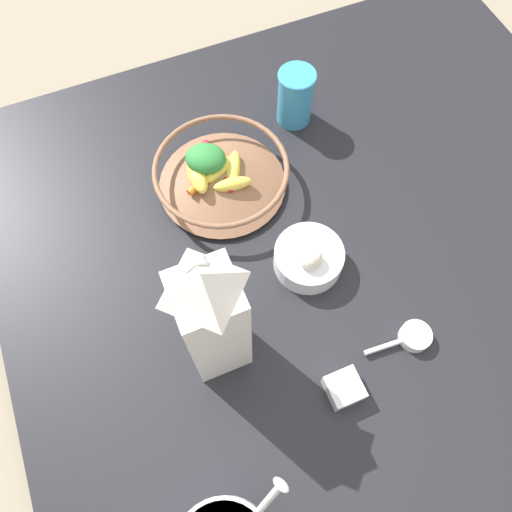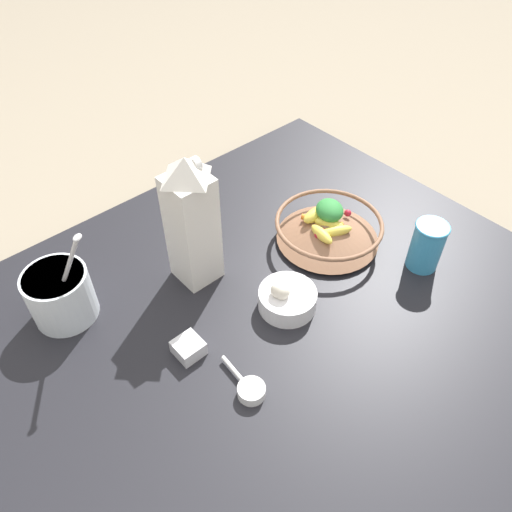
# 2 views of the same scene
# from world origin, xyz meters

# --- Properties ---
(ground_plane) EXTENTS (6.00, 6.00, 0.00)m
(ground_plane) POSITION_xyz_m (0.00, 0.00, 0.00)
(ground_plane) COLOR gray
(countertop) EXTENTS (1.18, 1.18, 0.04)m
(countertop) POSITION_xyz_m (0.00, 0.00, 0.02)
(countertop) COLOR black
(countertop) RESTS_ON ground_plane
(fruit_bowl) EXTENTS (0.25, 0.25, 0.09)m
(fruit_bowl) POSITION_xyz_m (0.15, -0.24, 0.08)
(fruit_bowl) COLOR brown
(fruit_bowl) RESTS_ON countertop
(milk_carton) EXTENTS (0.08, 0.08, 0.30)m
(milk_carton) POSITION_xyz_m (0.27, 0.05, 0.19)
(milk_carton) COLOR silver
(milk_carton) RESTS_ON countertop
(yogurt_tub) EXTENTS (0.16, 0.13, 0.25)m
(yogurt_tub) POSITION_xyz_m (0.35, 0.31, 0.11)
(yogurt_tub) COLOR silver
(yogurt_tub) RESTS_ON countertop
(drinking_cup) EXTENTS (0.07, 0.07, 0.12)m
(drinking_cup) POSITION_xyz_m (-0.04, -0.34, 0.10)
(drinking_cup) COLOR #3893C6
(drinking_cup) RESTS_ON countertop
(spice_jar) EXTENTS (0.05, 0.05, 0.03)m
(spice_jar) POSITION_xyz_m (0.11, 0.19, 0.06)
(spice_jar) COLOR silver
(spice_jar) RESTS_ON countertop
(measuring_scoop) EXTENTS (0.11, 0.05, 0.02)m
(measuring_scoop) POSITION_xyz_m (-0.03, 0.16, 0.05)
(measuring_scoop) COLOR white
(measuring_scoop) RESTS_ON countertop
(garlic_bowl) EXTENTS (0.12, 0.12, 0.07)m
(garlic_bowl) POSITION_xyz_m (0.07, -0.03, 0.07)
(garlic_bowl) COLOR white
(garlic_bowl) RESTS_ON countertop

